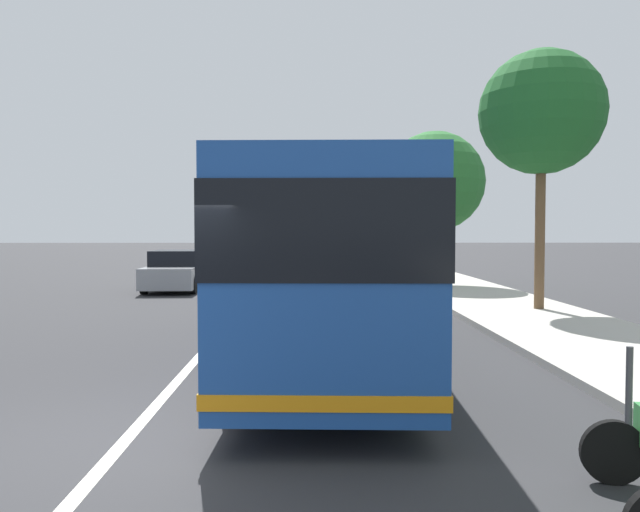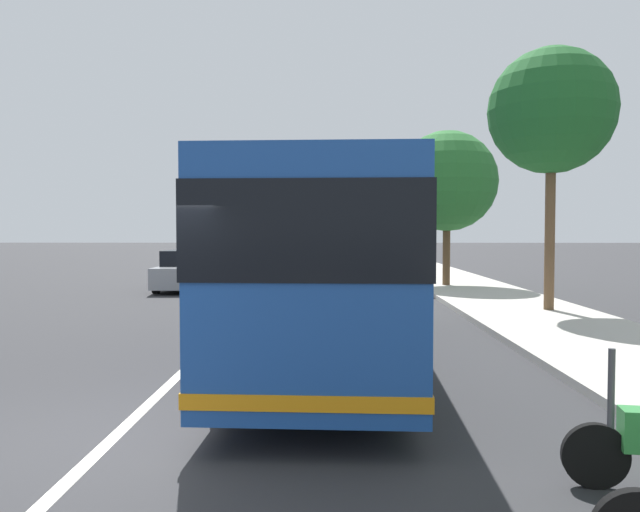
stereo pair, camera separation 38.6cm
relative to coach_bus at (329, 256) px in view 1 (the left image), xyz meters
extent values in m
plane|color=#2D2D30|center=(-4.41, 2.34, -1.80)|extent=(220.00, 220.00, 0.00)
cube|color=#B2ADA3|center=(5.59, -5.30, -1.73)|extent=(110.00, 3.60, 0.14)
cube|color=silver|center=(5.59, 2.34, -1.80)|extent=(110.00, 0.16, 0.01)
cube|color=#1E4C9E|center=(0.00, 0.00, -0.07)|extent=(10.54, 2.85, 2.76)
cube|color=black|center=(0.00, 0.00, 0.45)|extent=(10.58, 2.89, 1.00)
cube|color=orange|center=(0.00, 0.00, -1.20)|extent=(10.57, 2.88, 0.16)
cylinder|color=black|center=(3.39, 0.98, -1.30)|extent=(1.01, 0.34, 1.00)
cylinder|color=black|center=(3.30, -1.25, -1.30)|extent=(1.01, 0.34, 1.00)
cylinder|color=black|center=(-3.30, 1.25, -1.30)|extent=(1.01, 0.34, 1.00)
cylinder|color=black|center=(-3.39, -0.98, -1.30)|extent=(1.01, 0.34, 1.00)
cylinder|color=black|center=(-5.70, -2.35, -1.52)|extent=(0.17, 0.58, 0.57)
cylinder|color=#4C4C51|center=(-5.72, -2.47, -0.92)|extent=(0.06, 0.06, 0.70)
cube|color=gray|center=(12.57, 5.40, -1.25)|extent=(4.72, 1.99, 0.76)
cube|color=black|center=(12.61, 5.40, -0.58)|extent=(2.22, 1.78, 0.57)
cylinder|color=black|center=(11.04, 4.50, -1.48)|extent=(0.64, 0.23, 0.64)
cylinder|color=black|center=(11.00, 6.23, -1.48)|extent=(0.64, 0.23, 0.64)
cylinder|color=black|center=(14.13, 4.57, -1.48)|extent=(0.64, 0.23, 0.64)
cylinder|color=black|center=(14.09, 6.30, -1.48)|extent=(0.64, 0.23, 0.64)
cube|color=red|center=(38.88, 0.23, -1.24)|extent=(4.56, 2.10, 0.76)
cube|color=black|center=(38.63, 0.21, -0.60)|extent=(2.50, 1.82, 0.52)
cylinder|color=black|center=(40.30, 1.15, -1.48)|extent=(0.65, 0.26, 0.64)
cylinder|color=black|center=(40.40, -0.50, -1.48)|extent=(0.65, 0.26, 0.64)
cylinder|color=black|center=(37.37, 0.96, -1.48)|extent=(0.65, 0.26, 0.64)
cylinder|color=black|center=(37.47, -0.69, -1.48)|extent=(0.65, 0.26, 0.64)
cylinder|color=brown|center=(5.60, -5.90, 0.42)|extent=(0.27, 0.27, 4.44)
sphere|color=#1E5B26|center=(5.60, -5.90, 3.64)|extent=(3.33, 3.33, 3.33)
cylinder|color=brown|center=(13.21, -4.57, -0.29)|extent=(0.29, 0.29, 3.02)
sphere|color=#286B2D|center=(13.21, -4.57, 2.39)|extent=(3.91, 3.91, 3.91)
camera|label=1|loc=(-11.09, 0.36, 0.45)|focal=34.84mm
camera|label=2|loc=(-11.09, -0.03, 0.45)|focal=34.84mm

